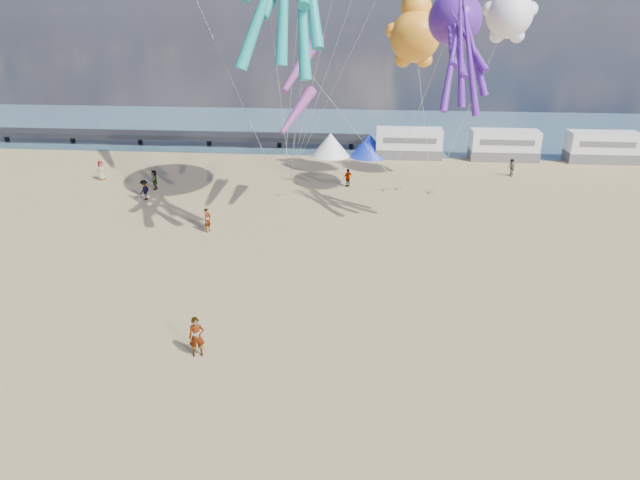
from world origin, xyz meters
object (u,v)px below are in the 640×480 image
at_px(sandbag_d, 400,188).
at_px(motorhome_1, 504,145).
at_px(beachgoer_6, 101,170).
at_px(sandbag_e, 290,179).
at_px(windsock_right, 297,111).
at_px(motorhome_0, 409,143).
at_px(beachgoer_2, 144,190).
at_px(sandbag_c, 432,192).
at_px(beachgoer_3, 348,178).
at_px(sandbag_b, 387,190).
at_px(windsock_mid, 302,63).
at_px(beachgoer_5, 208,220).
at_px(motorhome_2, 602,147).
at_px(tent_white, 330,145).
at_px(standing_person, 197,337).
at_px(kite_octopus_purple, 455,19).
at_px(beachgoer_1, 511,168).
at_px(tent_blue, 369,145).
at_px(beachgoer_4, 154,180).
at_px(sandbag_a, 282,195).
at_px(kite_panda, 509,14).
at_px(kite_teddy_orange, 415,37).

bearing_deg(sandbag_d, motorhome_1, 46.77).
bearing_deg(beachgoer_6, sandbag_e, -37.82).
relative_size(sandbag_d, windsock_right, 0.10).
distance_m(motorhome_0, beachgoer_2, 26.97).
height_order(motorhome_1, sandbag_c, motorhome_1).
height_order(motorhome_1, beachgoer_3, motorhome_1).
height_order(motorhome_1, sandbag_b, motorhome_1).
xyz_separation_m(sandbag_b, windsock_mid, (-6.23, -7.04, 10.71)).
bearing_deg(motorhome_1, beachgoer_5, -137.02).
xyz_separation_m(motorhome_2, beachgoer_5, (-33.68, -22.54, -0.67)).
height_order(tent_white, beachgoer_5, tent_white).
relative_size(standing_person, sandbag_b, 3.73).
height_order(beachgoer_2, kite_octopus_purple, kite_octopus_purple).
bearing_deg(beachgoer_1, tent_blue, -129.39).
distance_m(motorhome_0, sandbag_d, 11.59).
xyz_separation_m(standing_person, sandbag_c, (12.40, 25.05, -0.82)).
xyz_separation_m(motorhome_1, beachgoer_1, (-0.55, -6.32, -0.71)).
xyz_separation_m(beachgoer_3, beachgoer_5, (-9.02, -11.61, 0.04)).
distance_m(standing_person, beachgoer_4, 26.48).
bearing_deg(sandbag_e, beachgoer_4, -160.42).
bearing_deg(windsock_right, beachgoer_4, -178.10).
height_order(sandbag_a, sandbag_b, same).
height_order(kite_panda, windsock_right, kite_panda).
distance_m(kite_octopus_purple, kite_panda, 6.63).
relative_size(tent_blue, beachgoer_4, 2.43).
bearing_deg(tent_white, kite_octopus_purple, -59.30).
height_order(sandbag_d, kite_teddy_orange, kite_teddy_orange).
distance_m(tent_white, beachgoer_1, 18.09).
relative_size(beachgoer_5, windsock_mid, 0.25).
bearing_deg(motorhome_0, beachgoer_1, -35.23).
relative_size(motorhome_0, motorhome_1, 1.00).
height_order(motorhome_2, windsock_right, windsock_right).
distance_m(beachgoer_5, sandbag_c, 19.08).
relative_size(motorhome_0, sandbag_e, 13.20).
distance_m(standing_person, beachgoer_3, 26.95).
bearing_deg(sandbag_b, tent_blue, 97.99).
relative_size(sandbag_a, sandbag_c, 1.00).
distance_m(tent_white, kite_teddy_orange, 16.81).
height_order(kite_octopus_purple, kite_teddy_orange, kite_octopus_purple).
bearing_deg(motorhome_0, motorhome_1, 0.00).
bearing_deg(beachgoer_3, windsock_mid, 29.41).
relative_size(beachgoer_4, beachgoer_6, 0.95).
bearing_deg(kite_octopus_purple, beachgoer_3, 121.22).
bearing_deg(beachgoer_6, windsock_mid, -66.11).
relative_size(beachgoer_1, kite_octopus_purple, 0.16).
bearing_deg(sandbag_e, beachgoer_3, -17.42).
relative_size(tent_blue, sandbag_b, 8.00).
bearing_deg(beachgoer_3, beachgoer_6, -40.90).
distance_m(sandbag_a, kite_panda, 22.01).
relative_size(tent_white, windsock_mid, 0.59).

